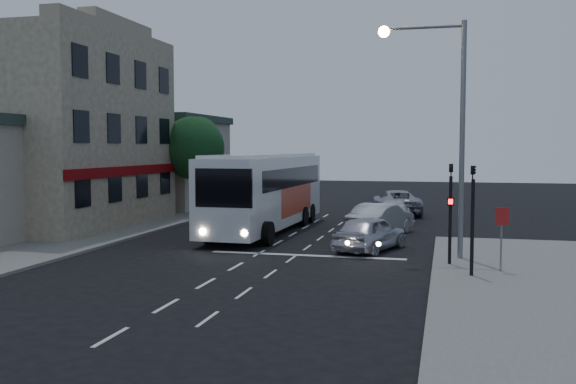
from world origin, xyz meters
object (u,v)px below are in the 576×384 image
(tour_bus, at_px, (266,190))
(traffic_signal_side, at_px, (473,206))
(car_sedan_a, at_px, (381,219))
(car_sedan_b, at_px, (393,211))
(street_tree, at_px, (193,145))
(streetlight, at_px, (445,111))
(traffic_signal_main, at_px, (451,201))
(car_sedan_c, at_px, (396,202))
(regulatory_sign, at_px, (502,229))
(car_suv, at_px, (370,233))

(tour_bus, bearing_deg, traffic_signal_side, -43.26)
(tour_bus, relative_size, car_sedan_a, 2.72)
(car_sedan_b, distance_m, street_tree, 13.28)
(streetlight, bearing_deg, traffic_signal_main, -79.80)
(car_sedan_c, height_order, traffic_signal_main, traffic_signal_main)
(tour_bus, height_order, car_sedan_c, tour_bus)
(traffic_signal_side, distance_m, regulatory_sign, 1.61)
(car_sedan_a, height_order, streetlight, streetlight)
(car_sedan_b, bearing_deg, car_suv, 85.95)
(car_suv, height_order, car_sedan_a, car_sedan_a)
(tour_bus, height_order, traffic_signal_side, traffic_signal_side)
(tour_bus, distance_m, car_sedan_a, 6.06)
(car_suv, bearing_deg, regulatory_sign, 159.38)
(street_tree, bearing_deg, car_sedan_b, -3.20)
(car_suv, bearing_deg, car_sedan_b, -72.19)
(car_sedan_b, xyz_separation_m, streetlight, (2.86, -12.11, 5.07))
(streetlight, bearing_deg, car_sedan_c, 100.28)
(traffic_signal_main, distance_m, regulatory_sign, 2.14)
(traffic_signal_main, xyz_separation_m, street_tree, (-15.81, 14.25, 2.08))
(car_sedan_c, relative_size, traffic_signal_side, 1.40)
(car_sedan_c, bearing_deg, car_sedan_a, 77.54)
(car_sedan_a, distance_m, car_sedan_b, 5.50)
(street_tree, bearing_deg, car_sedan_c, 17.60)
(car_suv, xyz_separation_m, street_tree, (-12.55, 11.22, 3.75))
(car_suv, distance_m, traffic_signal_side, 6.59)
(traffic_signal_side, bearing_deg, regulatory_sign, 43.92)
(car_sedan_a, height_order, street_tree, street_tree)
(car_suv, distance_m, car_sedan_c, 15.19)
(car_sedan_a, bearing_deg, traffic_signal_main, 130.07)
(car_sedan_a, distance_m, streetlight, 8.79)
(car_sedan_c, bearing_deg, tour_bus, 47.80)
(tour_bus, height_order, regulatory_sign, tour_bus)
(traffic_signal_main, relative_size, traffic_signal_side, 1.00)
(traffic_signal_side, height_order, regulatory_sign, traffic_signal_side)
(regulatory_sign, xyz_separation_m, street_tree, (-17.51, 15.26, 2.90))
(car_sedan_b, relative_size, car_sedan_c, 0.80)
(car_suv, distance_m, street_tree, 17.25)
(car_sedan_a, relative_size, car_sedan_c, 0.84)
(car_sedan_a, distance_m, car_sedan_c, 10.18)
(car_sedan_c, bearing_deg, traffic_signal_main, 87.68)
(tour_bus, distance_m, traffic_signal_side, 13.95)
(tour_bus, distance_m, streetlight, 11.57)
(car_sedan_b, relative_size, traffic_signal_main, 1.11)
(tour_bus, distance_m, car_sedan_b, 8.44)
(traffic_signal_main, bearing_deg, regulatory_sign, -30.84)
(car_sedan_a, bearing_deg, car_suv, 108.18)
(car_sedan_b, height_order, traffic_signal_main, traffic_signal_main)
(tour_bus, bearing_deg, car_sedan_c, 62.04)
(regulatory_sign, height_order, street_tree, street_tree)
(traffic_signal_main, relative_size, regulatory_sign, 1.86)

